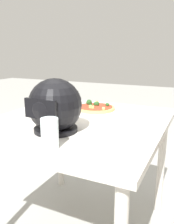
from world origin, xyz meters
The scene contains 5 objects.
dining_table centered at (0.00, 0.00, 0.67)m, with size 0.94×1.03×0.76m.
pizza_plate centered at (-0.01, -0.22, 0.76)m, with size 0.30×0.30×0.01m, color white.
pizza centered at (-0.01, -0.23, 0.78)m, with size 0.25×0.25×0.05m.
motorcycle_helmet centered at (0.00, 0.22, 0.88)m, with size 0.26×0.26×0.26m.
drinking_glass centered at (-0.09, 0.41, 0.82)m, with size 0.07×0.07×0.12m, color silver.
Camera 1 is at (-0.62, 1.15, 1.13)m, focal length 38.58 mm.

